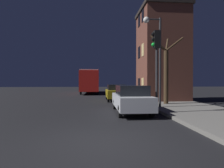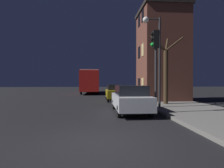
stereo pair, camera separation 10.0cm
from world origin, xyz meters
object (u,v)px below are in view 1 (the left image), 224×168
at_px(traffic_light, 156,55).
at_px(bare_tree, 166,70).
at_px(car_mid_lane, 116,92).
at_px(bus, 90,80).
at_px(car_near_lane, 131,99).
at_px(streetlamp, 155,47).

xyz_separation_m(traffic_light, bare_tree, (1.98, 3.66, -0.49)).
xyz_separation_m(bare_tree, car_mid_lane, (-3.25, 3.88, -1.87)).
height_order(bus, car_near_lane, bus).
bearing_deg(car_near_lane, streetlamp, 30.07).
xyz_separation_m(bus, car_near_lane, (3.02, -18.06, -1.25)).
xyz_separation_m(bare_tree, bus, (-6.13, 15.40, -0.61)).
xyz_separation_m(streetlamp, car_near_lane, (-1.78, -1.03, -3.18)).
relative_size(streetlamp, bare_tree, 1.11).
height_order(streetlamp, traffic_light, streetlamp).
bearing_deg(car_mid_lane, traffic_light, -80.46).
distance_m(streetlamp, car_near_lane, 3.79).
distance_m(traffic_light, car_mid_lane, 8.01).
bearing_deg(traffic_light, car_near_lane, 138.29).
xyz_separation_m(streetlamp, bus, (-4.79, 17.03, -1.93)).
bearing_deg(traffic_light, streetlamp, 72.41).
relative_size(bare_tree, car_near_lane, 1.21).
distance_m(streetlamp, bus, 17.79).
bearing_deg(bare_tree, traffic_light, -118.38).
bearing_deg(bus, traffic_light, -77.73).
height_order(bus, car_mid_lane, bus).
bearing_deg(bus, bare_tree, -68.31).
bearing_deg(car_near_lane, traffic_light, -41.71).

